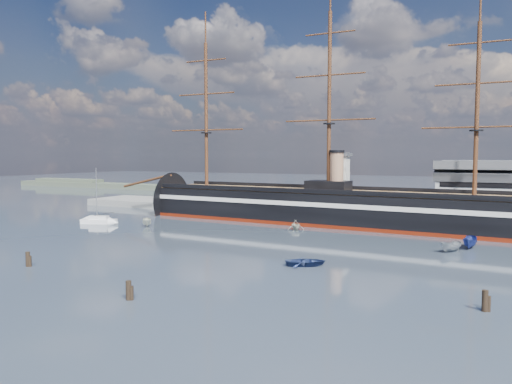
% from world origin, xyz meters
% --- Properties ---
extents(ground, '(600.00, 600.00, 0.00)m').
position_xyz_m(ground, '(0.00, 40.00, 0.00)').
color(ground, '#28333D').
rests_on(ground, ground).
extents(quay, '(180.00, 18.00, 2.00)m').
position_xyz_m(quay, '(10.00, 76.00, 0.00)').
color(quay, slate).
rests_on(quay, ground).
extents(quay_tower, '(5.00, 5.00, 15.00)m').
position_xyz_m(quay_tower, '(3.00, 73.00, 9.75)').
color(quay_tower, silver).
rests_on(quay_tower, ground).
extents(shoreline, '(120.00, 10.00, 4.00)m').
position_xyz_m(shoreline, '(-139.23, 135.00, 1.45)').
color(shoreline, '#3F4C38').
rests_on(shoreline, ground).
extents(warship, '(113.39, 22.15, 53.94)m').
position_xyz_m(warship, '(0.23, 60.00, 4.04)').
color(warship, black).
rests_on(warship, ground).
extents(sailboat, '(8.68, 5.11, 13.35)m').
position_xyz_m(sailboat, '(-44.95, 35.31, 0.85)').
color(sailboat, white).
rests_on(sailboat, ground).
extents(motorboat_a, '(6.09, 5.41, 2.40)m').
position_xyz_m(motorboat_a, '(-31.49, 36.41, 0.00)').
color(motorboat_a, silver).
rests_on(motorboat_a, ground).
extents(motorboat_b, '(3.15, 4.00, 1.75)m').
position_xyz_m(motorboat_b, '(15.18, 14.49, 0.00)').
color(motorboat_b, navy).
rests_on(motorboat_b, ground).
extents(motorboat_c, '(5.67, 4.71, 2.19)m').
position_xyz_m(motorboat_c, '(33.66, 35.10, 0.00)').
color(motorboat_c, gray).
rests_on(motorboat_c, ground).
extents(motorboat_d, '(7.05, 6.10, 2.42)m').
position_xyz_m(motorboat_d, '(0.75, 47.09, 0.00)').
color(motorboat_d, beige).
rests_on(motorboat_d, ground).
extents(motorboat_f, '(6.75, 2.98, 2.63)m').
position_xyz_m(motorboat_f, '(36.37, 39.96, 0.00)').
color(motorboat_f, navy).
rests_on(motorboat_f, ground).
extents(piling_near_left, '(0.64, 0.64, 2.90)m').
position_xyz_m(piling_near_left, '(-21.48, -3.92, 0.00)').
color(piling_near_left, black).
rests_on(piling_near_left, ground).
extents(piling_near_mid, '(0.64, 0.64, 2.93)m').
position_xyz_m(piling_near_mid, '(3.21, -10.74, 0.00)').
color(piling_near_mid, black).
rests_on(piling_near_mid, ground).
extents(piling_far_right, '(0.64, 0.64, 2.98)m').
position_xyz_m(piling_far_right, '(39.64, 2.42, 0.00)').
color(piling_far_right, black).
rests_on(piling_far_right, ground).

